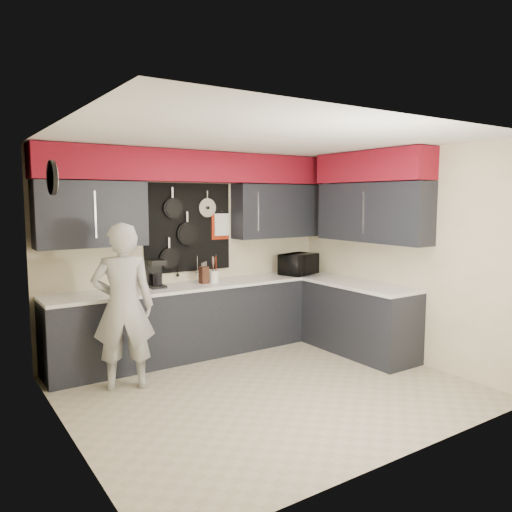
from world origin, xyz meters
TOP-DOWN VIEW (x-y plane):
  - ground at (0.00, 0.00)m, footprint 4.00×4.00m
  - back_wall_assembly at (0.01, 1.60)m, footprint 4.00×0.36m
  - right_wall_assembly at (1.85, 0.26)m, footprint 0.36×3.50m
  - left_wall_assembly at (-1.99, 0.02)m, footprint 0.05×3.50m
  - base_cabinets at (0.49, 1.13)m, footprint 3.95×2.20m
  - microwave at (1.51, 1.37)m, footprint 0.62×0.51m
  - knife_block at (0.02, 1.45)m, footprint 0.11×0.11m
  - utensil_crock at (0.16, 1.43)m, footprint 0.12×0.12m
  - coffee_maker at (-0.60, 1.52)m, footprint 0.20×0.24m
  - person at (-1.24, 0.85)m, footprint 0.75×0.62m

SIDE VIEW (x-z plane):
  - ground at x=0.00m, z-range 0.00..0.00m
  - base_cabinets at x=0.49m, z-range 0.00..0.92m
  - person at x=-1.24m, z-range 0.00..1.76m
  - utensil_crock at x=0.16m, z-range 0.92..1.07m
  - knife_block at x=0.02m, z-range 0.92..1.14m
  - microwave at x=1.51m, z-range 0.92..1.22m
  - coffee_maker at x=-0.60m, z-range 0.93..1.27m
  - left_wall_assembly at x=-1.99m, z-range 0.03..2.63m
  - right_wall_assembly at x=1.85m, z-range 0.64..3.24m
  - back_wall_assembly at x=0.01m, z-range 0.71..3.31m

